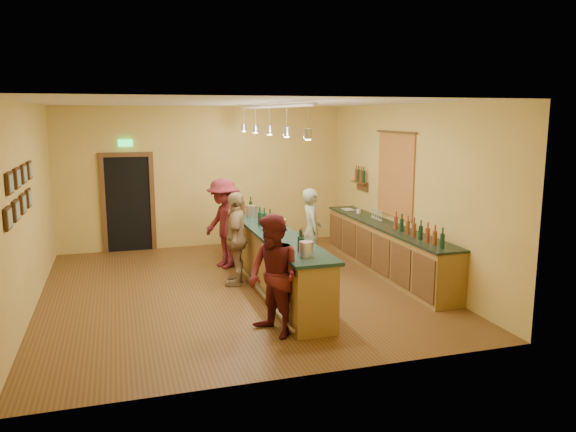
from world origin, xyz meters
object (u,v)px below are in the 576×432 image
object	(u,v)px
back_counter	(386,248)
customer_a	(274,276)
tasting_bar	(270,253)
bartender	(312,230)
customer_b	(236,239)
customer_c	(224,223)
bar_stool	(278,226)

from	to	relation	value
back_counter	customer_a	world-z (taller)	customer_a
tasting_bar	bartender	world-z (taller)	bartender
customer_b	customer_c	xyz separation A→B (m)	(0.00, 1.19, 0.06)
customer_b	customer_c	distance (m)	1.19
tasting_bar	bar_stool	bearing A→B (deg)	70.35
customer_b	bar_stool	size ratio (longest dim) A/B	2.15
back_counter	customer_b	size ratio (longest dim) A/B	2.72
bartender	customer_a	world-z (taller)	customer_a
tasting_bar	bartender	xyz separation A→B (m)	(1.02, 0.70, 0.20)
tasting_bar	customer_b	xyz separation A→B (m)	(-0.55, 0.29, 0.23)
bartender	customer_a	distance (m)	3.30
customer_b	customer_c	size ratio (longest dim) A/B	0.94
back_counter	customer_a	size ratio (longest dim) A/B	2.70
tasting_bar	customer_b	bearing A→B (deg)	151.95
tasting_bar	customer_b	world-z (taller)	customer_b
tasting_bar	bartender	size ratio (longest dim) A/B	3.15
tasting_bar	customer_c	distance (m)	1.61
back_counter	customer_a	distance (m)	3.77
customer_c	bar_stool	world-z (taller)	customer_c
bartender	customer_c	xyz separation A→B (m)	(-1.57, 0.78, 0.08)
back_counter	customer_a	bearing A→B (deg)	-140.71
customer_a	tasting_bar	bearing A→B (deg)	143.58
customer_a	bar_stool	xyz separation A→B (m)	(1.33, 4.40, -0.21)
customer_b	bar_stool	bearing A→B (deg)	162.01
back_counter	customer_a	xyz separation A→B (m)	(-2.91, -2.38, 0.36)
customer_c	bar_stool	distance (m)	1.54
customer_b	bar_stool	world-z (taller)	customer_b
bartender	customer_a	xyz separation A→B (m)	(-1.57, -2.90, 0.03)
bartender	back_counter	bearing A→B (deg)	-101.61
back_counter	customer_c	xyz separation A→B (m)	(-2.91, 1.30, 0.40)
back_counter	tasting_bar	world-z (taller)	tasting_bar
customer_a	bar_stool	world-z (taller)	customer_a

